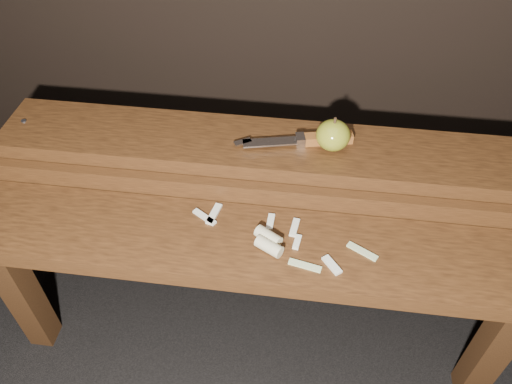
# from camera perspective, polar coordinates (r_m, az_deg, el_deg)

# --- Properties ---
(ground) EXTENTS (60.00, 60.00, 0.00)m
(ground) POSITION_cam_1_polar(r_m,az_deg,el_deg) (1.39, -0.33, -14.96)
(ground) COLOR black
(bench_front_tier) EXTENTS (1.20, 0.20, 0.42)m
(bench_front_tier) POSITION_cam_1_polar(r_m,az_deg,el_deg) (1.06, -0.86, -8.29)
(bench_front_tier) COLOR black
(bench_front_tier) RESTS_ON ground
(bench_rear_tier) EXTENTS (1.20, 0.21, 0.50)m
(bench_rear_tier) POSITION_cam_1_polar(r_m,az_deg,el_deg) (1.17, 0.68, 2.40)
(bench_rear_tier) COLOR black
(bench_rear_tier) RESTS_ON ground
(apple) EXTENTS (0.07, 0.07, 0.08)m
(apple) POSITION_cam_1_polar(r_m,az_deg,el_deg) (1.09, 8.80, 6.43)
(apple) COLOR olive
(apple) RESTS_ON bench_rear_tier
(knife) EXTENTS (0.26, 0.08, 0.02)m
(knife) POSITION_cam_1_polar(r_m,az_deg,el_deg) (1.11, 6.56, 6.01)
(knife) COLOR brown
(knife) RESTS_ON bench_rear_tier
(apple_scraps) EXTENTS (0.39, 0.16, 0.03)m
(apple_scraps) POSITION_cam_1_polar(r_m,az_deg,el_deg) (1.01, 1.79, -5.48)
(apple_scraps) COLOR beige
(apple_scraps) RESTS_ON bench_front_tier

